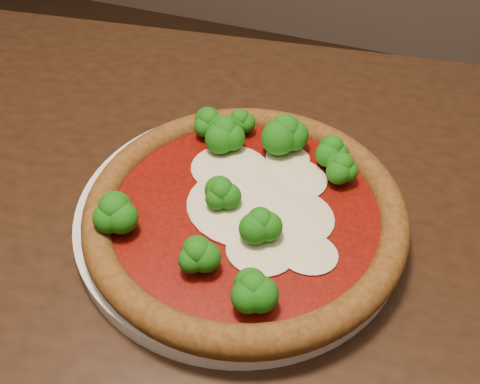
% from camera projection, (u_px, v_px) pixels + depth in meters
% --- Properties ---
extents(dining_table, '(1.39, 1.01, 0.75)m').
position_uv_depth(dining_table, '(169.00, 314.00, 0.56)').
color(dining_table, black).
rests_on(dining_table, floor).
extents(plate, '(0.32, 0.32, 0.02)m').
position_uv_depth(plate, '(240.00, 214.00, 0.53)').
color(plate, silver).
rests_on(plate, dining_table).
extents(pizza, '(0.30, 0.30, 0.06)m').
position_uv_depth(pizza, '(246.00, 204.00, 0.51)').
color(pizza, brown).
rests_on(pizza, plate).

